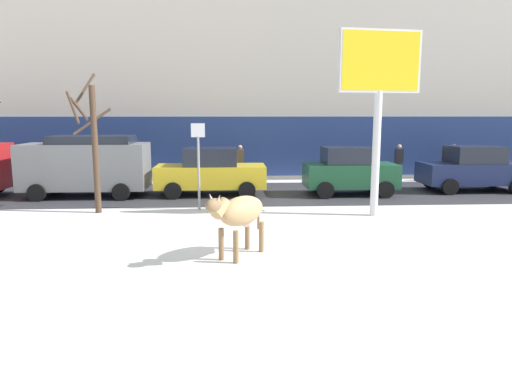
{
  "coord_description": "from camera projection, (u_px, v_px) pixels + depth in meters",
  "views": [
    {
      "loc": [
        -1.09,
        -10.35,
        3.1
      ],
      "look_at": [
        -0.42,
        1.66,
        1.1
      ],
      "focal_mm": 32.8,
      "sensor_mm": 36.0,
      "label": 1
    }
  ],
  "objects": [
    {
      "name": "cow_tan",
      "position": [
        240.0,
        213.0,
        10.16
      ],
      "size": [
        1.47,
        1.76,
        1.54
      ],
      "color": "tan",
      "rests_on": "ground"
    },
    {
      "name": "pedestrian_by_cars",
      "position": [
        453.0,
        163.0,
        21.85
      ],
      "size": [
        0.36,
        0.24,
        1.73
      ],
      "color": "#282833",
      "rests_on": "ground"
    },
    {
      "name": "road_strip",
      "position": [
        258.0,
        193.0,
        18.63
      ],
      "size": [
        60.0,
        5.6,
        0.01
      ],
      "primitive_type": "cube",
      "color": "#333338",
      "rests_on": "ground"
    },
    {
      "name": "pedestrian_near_billboard",
      "position": [
        399.0,
        163.0,
        21.71
      ],
      "size": [
        0.36,
        0.24,
        1.73
      ],
      "color": "#282833",
      "rests_on": "ground"
    },
    {
      "name": "car_yellow_sedan",
      "position": [
        211.0,
        172.0,
        18.06
      ],
      "size": [
        4.2,
        1.99,
        1.84
      ],
      "color": "gold",
      "rests_on": "ground"
    },
    {
      "name": "car_darkgreen_hatchback",
      "position": [
        349.0,
        171.0,
        18.13
      ],
      "size": [
        3.5,
        1.93,
        1.86
      ],
      "color": "#194C2D",
      "rests_on": "ground"
    },
    {
      "name": "car_grey_van",
      "position": [
        86.0,
        164.0,
        17.67
      ],
      "size": [
        4.61,
        2.13,
        2.32
      ],
      "color": "slate",
      "rests_on": "ground"
    },
    {
      "name": "billboard",
      "position": [
        380.0,
        73.0,
        13.83
      ],
      "size": [
        2.53,
        0.51,
        5.56
      ],
      "color": "silver",
      "rests_on": "ground"
    },
    {
      "name": "car_navy_sedan",
      "position": [
        473.0,
        169.0,
        19.01
      ],
      "size": [
        4.2,
        1.99,
        1.84
      ],
      "color": "#19234C",
      "rests_on": "ground"
    },
    {
      "name": "pedestrian_far_left",
      "position": [
        240.0,
        164.0,
        21.31
      ],
      "size": [
        0.36,
        0.24,
        1.73
      ],
      "color": "#282833",
      "rests_on": "ground"
    },
    {
      "name": "building_facade",
      "position": [
        250.0,
        49.0,
        24.35
      ],
      "size": [
        44.0,
        6.1,
        13.0
      ],
      "color": "beige",
      "rests_on": "ground"
    },
    {
      "name": "street_sign",
      "position": [
        198.0,
        159.0,
        15.1
      ],
      "size": [
        0.44,
        0.08,
        2.82
      ],
      "color": "gray",
      "rests_on": "ground"
    },
    {
      "name": "ground_plane",
      "position": [
        278.0,
        251.0,
        10.77
      ],
      "size": [
        120.0,
        120.0,
        0.0
      ],
      "primitive_type": "plane",
      "color": "white"
    },
    {
      "name": "bare_tree_right_lot",
      "position": [
        93.0,
        141.0,
        14.58
      ],
      "size": [
        1.25,
        1.67,
        4.38
      ],
      "color": "#4C3828",
      "rests_on": "ground"
    }
  ]
}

